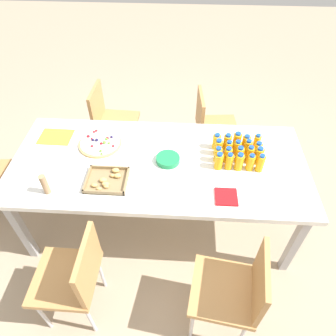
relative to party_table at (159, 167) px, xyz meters
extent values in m
plane|color=tan|center=(0.00, 0.00, -0.69)|extent=(12.00, 12.00, 0.00)
cube|color=silver|center=(0.00, 0.00, 0.04)|extent=(2.21, 0.97, 0.04)
cube|color=#99999E|center=(-1.03, -0.40, -0.33)|extent=(0.06, 0.06, 0.71)
cube|color=#99999E|center=(1.03, -0.40, -0.33)|extent=(0.06, 0.06, 0.71)
cube|color=#99999E|center=(-1.03, 0.40, -0.33)|extent=(0.06, 0.06, 0.71)
cube|color=#99999E|center=(1.03, 0.40, -0.33)|extent=(0.06, 0.06, 0.71)
cylinder|color=silver|center=(1.33, -0.20, -0.48)|extent=(0.02, 0.02, 0.41)
cylinder|color=silver|center=(1.30, 0.12, -0.48)|extent=(0.02, 0.02, 0.41)
cube|color=#B7844C|center=(-0.47, 0.82, -0.24)|extent=(0.45, 0.45, 0.04)
cube|color=#B7844C|center=(-0.65, 0.85, -0.05)|extent=(0.08, 0.38, 0.38)
cylinder|color=silver|center=(-0.28, 0.96, -0.48)|extent=(0.02, 0.02, 0.41)
cylinder|color=silver|center=(-0.33, 0.64, -0.48)|extent=(0.02, 0.02, 0.41)
cylinder|color=silver|center=(-0.60, 1.00, -0.48)|extent=(0.02, 0.02, 0.41)
cylinder|color=silver|center=(-0.65, 0.69, -0.48)|extent=(0.02, 0.02, 0.41)
cube|color=#B7844C|center=(0.54, 0.80, -0.24)|extent=(0.41, 0.41, 0.04)
cube|color=#B7844C|center=(0.36, 0.80, -0.05)|extent=(0.04, 0.38, 0.38)
cylinder|color=silver|center=(0.71, 0.96, -0.48)|extent=(0.02, 0.02, 0.41)
cylinder|color=silver|center=(0.70, 0.64, -0.48)|extent=(0.02, 0.02, 0.41)
cylinder|color=silver|center=(0.39, 0.96, -0.48)|extent=(0.02, 0.02, 0.41)
cylinder|color=silver|center=(0.38, 0.64, -0.48)|extent=(0.02, 0.02, 0.41)
cube|color=#B7844C|center=(0.50, -0.85, -0.24)|extent=(0.42, 0.42, 0.04)
cube|color=#B7844C|center=(0.68, -0.86, -0.05)|extent=(0.05, 0.38, 0.38)
cylinder|color=silver|center=(0.33, -1.00, -0.48)|extent=(0.02, 0.02, 0.41)
cylinder|color=silver|center=(0.34, -0.68, -0.48)|extent=(0.02, 0.02, 0.41)
cylinder|color=silver|center=(0.65, -1.01, -0.48)|extent=(0.02, 0.02, 0.41)
cylinder|color=silver|center=(0.66, -0.69, -0.48)|extent=(0.02, 0.02, 0.41)
cube|color=#B7844C|center=(-0.52, -0.82, -0.24)|extent=(0.43, 0.43, 0.04)
cube|color=#B7844C|center=(-0.33, -0.80, -0.05)|extent=(0.06, 0.38, 0.38)
cylinder|color=silver|center=(-0.66, -0.99, -0.48)|extent=(0.02, 0.02, 0.41)
cylinder|color=silver|center=(-0.69, -0.67, -0.48)|extent=(0.02, 0.02, 0.41)
cylinder|color=silver|center=(-0.34, -0.96, -0.48)|extent=(0.02, 0.02, 0.41)
cylinder|color=silver|center=(-0.37, -0.65, -0.48)|extent=(0.02, 0.02, 0.41)
cylinder|color=#FAAD14|center=(-0.74, -0.19, 0.12)|extent=(0.05, 0.05, 0.12)
cylinder|color=blue|center=(-0.74, -0.19, 0.19)|extent=(0.03, 0.03, 0.02)
cylinder|color=#F9AB14|center=(-0.66, -0.18, 0.12)|extent=(0.06, 0.06, 0.12)
cylinder|color=blue|center=(-0.66, -0.18, 0.18)|extent=(0.04, 0.04, 0.02)
cylinder|color=#F9AB14|center=(-0.59, -0.19, 0.13)|extent=(0.06, 0.06, 0.13)
cylinder|color=blue|center=(-0.59, -0.19, 0.20)|extent=(0.04, 0.04, 0.02)
cylinder|color=#F9AF14|center=(-0.52, -0.18, 0.12)|extent=(0.06, 0.06, 0.12)
cylinder|color=blue|center=(-0.52, -0.18, 0.19)|extent=(0.04, 0.04, 0.02)
cylinder|color=#F9AD14|center=(-0.44, -0.19, 0.12)|extent=(0.06, 0.06, 0.12)
cylinder|color=blue|center=(-0.44, -0.19, 0.18)|extent=(0.04, 0.04, 0.02)
cylinder|color=#FAAD14|center=(-0.74, -0.11, 0.12)|extent=(0.06, 0.06, 0.12)
cylinder|color=blue|center=(-0.74, -0.11, 0.18)|extent=(0.04, 0.04, 0.02)
cylinder|color=#FAAD14|center=(-0.66, -0.11, 0.12)|extent=(0.05, 0.05, 0.13)
cylinder|color=blue|center=(-0.66, -0.11, 0.20)|extent=(0.04, 0.04, 0.02)
cylinder|color=#F9AF14|center=(-0.59, -0.11, 0.12)|extent=(0.06, 0.06, 0.12)
cylinder|color=blue|center=(-0.59, -0.11, 0.19)|extent=(0.04, 0.04, 0.02)
cylinder|color=#F8AD14|center=(-0.52, -0.11, 0.12)|extent=(0.05, 0.05, 0.12)
cylinder|color=blue|center=(-0.52, -0.11, 0.18)|extent=(0.03, 0.03, 0.02)
cylinder|color=#F9AC14|center=(-0.44, -0.11, 0.12)|extent=(0.06, 0.06, 0.13)
cylinder|color=blue|center=(-0.44, -0.11, 0.19)|extent=(0.04, 0.04, 0.02)
cylinder|color=#FAAE14|center=(-0.73, -0.03, 0.12)|extent=(0.06, 0.06, 0.13)
cylinder|color=blue|center=(-0.73, -0.03, 0.20)|extent=(0.04, 0.04, 0.02)
cylinder|color=#F8AC14|center=(-0.67, -0.04, 0.13)|extent=(0.06, 0.06, 0.13)
cylinder|color=blue|center=(-0.67, -0.04, 0.20)|extent=(0.04, 0.04, 0.02)
cylinder|color=#FAAE14|center=(-0.60, -0.04, 0.12)|extent=(0.06, 0.06, 0.13)
cylinder|color=blue|center=(-0.60, -0.04, 0.19)|extent=(0.04, 0.04, 0.02)
cylinder|color=#FAAF14|center=(-0.51, -0.04, 0.12)|extent=(0.06, 0.06, 0.12)
cylinder|color=blue|center=(-0.51, -0.04, 0.19)|extent=(0.04, 0.04, 0.02)
cylinder|color=#FAAB14|center=(-0.44, -0.03, 0.12)|extent=(0.06, 0.06, 0.12)
cylinder|color=blue|center=(-0.44, -0.03, 0.18)|extent=(0.04, 0.04, 0.02)
cylinder|color=#FBAF14|center=(-0.74, 0.05, 0.13)|extent=(0.05, 0.05, 0.13)
cylinder|color=blue|center=(-0.74, 0.05, 0.20)|extent=(0.03, 0.03, 0.02)
cylinder|color=#F9AB14|center=(-0.67, 0.04, 0.12)|extent=(0.05, 0.05, 0.13)
cylinder|color=blue|center=(-0.67, 0.04, 0.19)|extent=(0.04, 0.04, 0.02)
cylinder|color=#F9AB14|center=(-0.59, 0.04, 0.12)|extent=(0.06, 0.06, 0.13)
cylinder|color=blue|center=(-0.59, 0.04, 0.20)|extent=(0.04, 0.04, 0.02)
cylinder|color=#FAAB14|center=(-0.51, 0.04, 0.12)|extent=(0.05, 0.05, 0.12)
cylinder|color=blue|center=(-0.51, 0.04, 0.19)|extent=(0.03, 0.03, 0.02)
cylinder|color=#FAAC14|center=(-0.44, 0.04, 0.12)|extent=(0.06, 0.06, 0.12)
cylinder|color=blue|center=(-0.44, 0.04, 0.19)|extent=(0.04, 0.04, 0.02)
cylinder|color=tan|center=(0.48, -0.17, 0.07)|extent=(0.34, 0.34, 0.02)
cylinder|color=white|center=(0.48, -0.17, 0.08)|extent=(0.31, 0.31, 0.01)
sphere|color=#1E1947|center=(0.54, -0.18, 0.09)|extent=(0.02, 0.02, 0.02)
sphere|color=red|center=(0.54, -0.30, 0.09)|extent=(0.02, 0.02, 0.02)
sphere|color=#1E1947|center=(0.51, -0.18, 0.09)|extent=(0.03, 0.03, 0.03)
sphere|color=#1E1947|center=(0.40, -0.23, 0.09)|extent=(0.02, 0.02, 0.02)
sphere|color=red|center=(0.43, -0.21, 0.09)|extent=(0.03, 0.03, 0.03)
sphere|color=red|center=(0.36, -0.12, 0.09)|extent=(0.02, 0.02, 0.02)
sphere|color=#66B238|center=(0.45, -0.06, 0.09)|extent=(0.02, 0.02, 0.02)
sphere|color=#66B238|center=(0.40, -0.15, 0.09)|extent=(0.02, 0.02, 0.02)
sphere|color=#66B238|center=(0.43, -0.03, 0.09)|extent=(0.02, 0.02, 0.02)
sphere|color=red|center=(0.46, -0.15, 0.09)|extent=(0.02, 0.02, 0.02)
sphere|color=red|center=(0.55, -0.29, 0.09)|extent=(0.02, 0.02, 0.02)
sphere|color=#66B238|center=(0.44, -0.16, 0.09)|extent=(0.03, 0.03, 0.03)
sphere|color=red|center=(0.55, -0.20, 0.09)|extent=(0.02, 0.02, 0.02)
sphere|color=#66B238|center=(0.43, -0.20, 0.09)|extent=(0.02, 0.02, 0.02)
sphere|color=red|center=(0.53, -0.11, 0.09)|extent=(0.02, 0.02, 0.02)
sphere|color=red|center=(0.58, -0.23, 0.09)|extent=(0.02, 0.02, 0.02)
cube|color=olive|center=(0.35, 0.22, 0.06)|extent=(0.29, 0.25, 0.01)
cube|color=olive|center=(0.35, 0.10, 0.08)|extent=(0.29, 0.01, 0.03)
cube|color=olive|center=(0.35, 0.34, 0.08)|extent=(0.29, 0.01, 0.03)
cube|color=olive|center=(0.21, 0.22, 0.08)|extent=(0.01, 0.25, 0.03)
cube|color=olive|center=(0.48, 0.22, 0.08)|extent=(0.01, 0.25, 0.03)
ellipsoid|color=tan|center=(0.31, 0.18, 0.08)|extent=(0.04, 0.03, 0.02)
ellipsoid|color=tan|center=(0.34, 0.28, 0.08)|extent=(0.04, 0.03, 0.02)
ellipsoid|color=tan|center=(0.29, 0.18, 0.08)|extent=(0.04, 0.03, 0.02)
ellipsoid|color=tan|center=(0.30, 0.13, 0.08)|extent=(0.06, 0.04, 0.03)
ellipsoid|color=tan|center=(0.42, 0.28, 0.08)|extent=(0.04, 0.03, 0.02)
ellipsoid|color=tan|center=(0.38, 0.31, 0.08)|extent=(0.04, 0.03, 0.02)
ellipsoid|color=tan|center=(0.37, 0.23, 0.08)|extent=(0.05, 0.04, 0.03)
ellipsoid|color=tan|center=(0.35, 0.27, 0.08)|extent=(0.05, 0.04, 0.03)
ellipsoid|color=tan|center=(0.28, 0.18, 0.08)|extent=(0.05, 0.04, 0.03)
cylinder|color=#1E8C4C|center=(-0.07, -0.01, 0.06)|extent=(0.18, 0.18, 0.00)
cylinder|color=#1E8C4C|center=(-0.07, -0.01, 0.07)|extent=(0.18, 0.18, 0.00)
cylinder|color=#1E8C4C|center=(-0.07, -0.01, 0.07)|extent=(0.18, 0.18, 0.00)
cylinder|color=#1E8C4C|center=(-0.07, -0.01, 0.08)|extent=(0.18, 0.18, 0.00)
cylinder|color=#1E8C4C|center=(-0.07, -0.01, 0.08)|extent=(0.18, 0.18, 0.00)
cylinder|color=#1E8C4C|center=(-0.07, -0.01, 0.09)|extent=(0.18, 0.18, 0.00)
cylinder|color=#1E8C4C|center=(-0.07, -0.01, 0.09)|extent=(0.18, 0.18, 0.00)
cylinder|color=#1E8C4C|center=(-0.07, -0.01, 0.10)|extent=(0.18, 0.18, 0.00)
cube|color=red|center=(-0.48, 0.32, 0.07)|extent=(0.15, 0.15, 0.01)
cylinder|color=#9E7A56|center=(0.73, 0.34, 0.14)|extent=(0.04, 0.04, 0.16)
cube|color=yellow|center=(0.86, -0.24, 0.06)|extent=(0.26, 0.20, 0.01)
camera|label=1|loc=(-0.17, 1.63, 1.65)|focal=32.63mm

